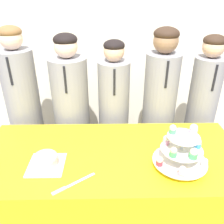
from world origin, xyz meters
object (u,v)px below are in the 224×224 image
student_1 (72,120)px  student_4 (200,117)px  student_0 (26,117)px  round_cake (46,160)px  student_2 (114,121)px  student_3 (158,115)px  cake_knife (67,187)px  cupcake_stand (182,150)px

student_1 → student_4: student_1 is taller
student_4 → student_0: bearing=180.0°
round_cake → student_0: (-0.36, 0.73, -0.10)m
round_cake → student_0: size_ratio=0.15×
student_0 → student_2: student_0 is taller
student_2 → student_3: student_3 is taller
cake_knife → cupcake_stand: (0.67, 0.16, 0.13)m
cake_knife → student_1: size_ratio=0.16×
student_0 → student_3: 1.21m
student_1 → round_cake: bearing=-94.7°
cupcake_stand → student_4: (0.41, 0.76, -0.20)m
cake_knife → student_4: bearing=4.4°
round_cake → student_2: (0.44, 0.73, -0.15)m
cake_knife → student_3: bearing=17.0°
round_cake → cake_knife: size_ratio=0.95×
student_0 → student_2: size_ratio=1.08×
student_0 → student_1: 0.42m
round_cake → cake_knife: 0.25m
cupcake_stand → student_1: size_ratio=0.23×
student_3 → student_0: bearing=-180.0°
cupcake_stand → student_2: 0.89m
cupcake_stand → student_0: (-1.19, 0.76, -0.18)m
cupcake_stand → student_3: size_ratio=0.22×
student_4 → student_1: bearing=180.0°
cupcake_stand → student_3: 0.78m
student_1 → student_2: size_ratio=1.04×
student_2 → student_3: (0.41, 0.00, 0.06)m
round_cake → student_2: bearing=58.9°
student_2 → student_3: size_ratio=0.94×
cake_knife → student_4: (1.08, 0.92, -0.08)m
cake_knife → student_3: 1.15m
cupcake_stand → student_0: student_0 is taller
cupcake_stand → student_3: student_3 is taller
round_cake → student_1: 0.75m
cupcake_stand → student_1: 1.10m
round_cake → student_4: 1.44m
cake_knife → student_0: student_0 is taller
student_4 → student_2: bearing=180.0°
cupcake_stand → student_0: 1.42m
student_3 → student_1: bearing=180.0°
cupcake_stand → student_0: size_ratio=0.22×
cake_knife → student_0: (-0.51, 0.92, -0.05)m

